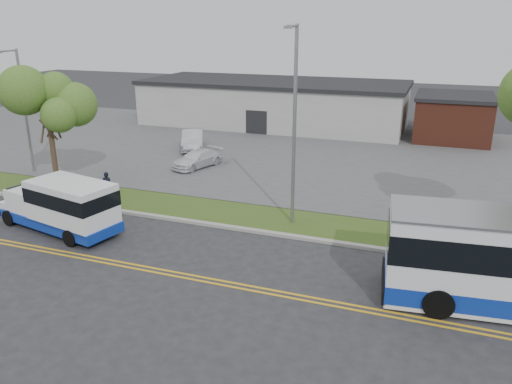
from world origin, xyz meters
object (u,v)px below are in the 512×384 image
at_px(tree_west, 47,105).
at_px(parked_car_a, 193,139).
at_px(pedestrian, 107,185).
at_px(streetlight_far, 24,107).
at_px(shuttle_bus, 63,204).
at_px(streetlight_near, 294,121).
at_px(parked_car_b, 197,159).

bearing_deg(tree_west, parked_car_a, 74.51).
height_order(tree_west, pedestrian, tree_west).
distance_m(streetlight_far, pedestrian, 9.30).
xyz_separation_m(streetlight_far, shuttle_bus, (8.97, -7.35, -3.08)).
bearing_deg(streetlight_far, pedestrian, -19.15).
height_order(shuttle_bus, parked_car_a, shuttle_bus).
bearing_deg(streetlight_near, shuttle_bus, -155.07).
relative_size(streetlight_far, pedestrian, 5.11).
height_order(streetlight_far, parked_car_a, streetlight_far).
bearing_deg(streetlight_far, streetlight_near, -8.05).
bearing_deg(parked_car_b, pedestrian, -85.24).
bearing_deg(streetlight_far, parked_car_a, 52.60).
bearing_deg(tree_west, streetlight_far, 151.02).
relative_size(streetlight_near, parked_car_a, 2.05).
distance_m(tree_west, streetlight_far, 4.62).
relative_size(tree_west, streetlight_near, 0.73).
bearing_deg(streetlight_near, tree_west, 178.20).
xyz_separation_m(tree_west, parked_car_b, (5.95, 7.09, -4.44)).
xyz_separation_m(streetlight_near, streetlight_far, (-19.00, 2.69, -0.76)).
relative_size(shuttle_bus, parked_car_a, 1.52).
distance_m(streetlight_far, parked_car_a, 12.45).
distance_m(pedestrian, parked_car_b, 7.91).
distance_m(streetlight_near, streetlight_far, 19.20).
distance_m(streetlight_near, shuttle_bus, 11.71).
bearing_deg(pedestrian, parked_car_a, -104.73).
height_order(pedestrian, parked_car_b, pedestrian).
height_order(streetlight_near, streetlight_far, streetlight_near).
distance_m(tree_west, parked_car_b, 10.26).
xyz_separation_m(parked_car_a, parked_car_b, (2.71, -4.59, -0.18)).
bearing_deg(pedestrian, parked_car_b, -122.27).
distance_m(streetlight_far, shuttle_bus, 12.00).
xyz_separation_m(streetlight_near, pedestrian, (-10.90, -0.13, -4.35)).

